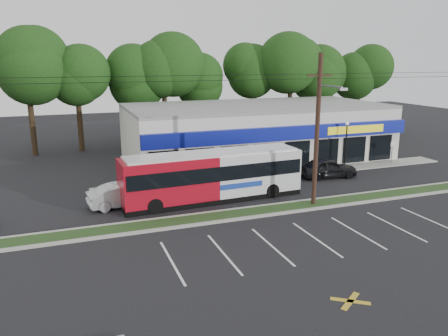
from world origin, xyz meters
The scene contains 15 objects.
ground centered at (0.00, 0.00, 0.00)m, with size 120.00×120.00×0.00m, color black.
grass_strip centered at (0.00, 1.00, 0.06)m, with size 40.00×1.60×0.12m, color #213C18.
curb_south centered at (0.00, 0.15, 0.07)m, with size 40.00×0.25×0.14m, color #9E9E93.
curb_north centered at (0.00, 1.85, 0.07)m, with size 40.00×0.25×0.14m, color #9E9E93.
sidewalk centered at (5.00, 9.00, 0.05)m, with size 32.00×2.20×0.10m, color #9E9E93.
strip_mall centered at (5.50, 15.91, 2.65)m, with size 25.00×12.55×5.30m.
utility_pole centered at (2.83, 0.93, 5.41)m, with size 50.00×2.77×10.00m.
lamp_post centered at (11.00, 8.80, 2.67)m, with size 0.30×0.30×4.25m.
sign_post centered at (16.00, 8.57, 1.56)m, with size 0.45×0.10×2.23m.
tree_line centered at (4.00, 26.00, 8.42)m, with size 46.76×6.76×11.83m.
metrobus centered at (-2.97, 4.50, 1.82)m, with size 12.88×3.34×3.43m.
car_dark centered at (7.91, 6.82, 0.82)m, with size 1.94×4.82×1.64m, color black.
car_silver centered at (-9.00, 5.25, 0.78)m, with size 1.66×4.75×1.57m, color #ACB0B4.
pedestrian_a centered at (3.36, 8.14, 0.78)m, with size 0.57×0.38×1.57m, color beige.
pedestrian_b centered at (2.03, 6.87, 0.96)m, with size 0.93×0.72×1.91m, color beige.
Camera 1 is at (-12.37, -23.17, 9.60)m, focal length 35.00 mm.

